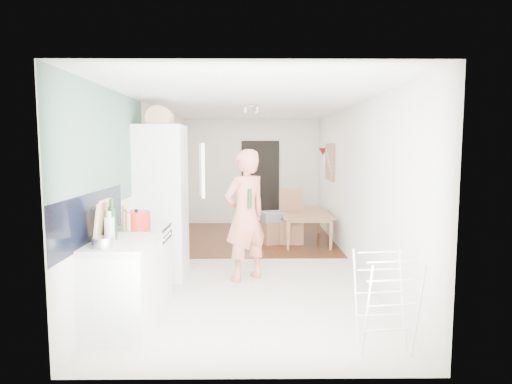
{
  "coord_description": "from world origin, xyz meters",
  "views": [
    {
      "loc": [
        0.01,
        -6.75,
        1.85
      ],
      "look_at": [
        0.07,
        0.2,
        1.12
      ],
      "focal_mm": 30.0,
      "sensor_mm": 36.0,
      "label": 1
    }
  ],
  "objects_px": {
    "dining_chair": "(292,216)",
    "drying_rack": "(386,303)",
    "stool": "(271,233)",
    "person": "(245,204)",
    "dining_table": "(306,229)"
  },
  "relations": [
    {
      "from": "stool",
      "to": "drying_rack",
      "type": "distance_m",
      "value": 4.42
    },
    {
      "from": "dining_chair",
      "to": "stool",
      "type": "height_order",
      "value": "dining_chair"
    },
    {
      "from": "person",
      "to": "dining_table",
      "type": "height_order",
      "value": "person"
    },
    {
      "from": "drying_rack",
      "to": "dining_table",
      "type": "bearing_deg",
      "value": 85.42
    },
    {
      "from": "dining_chair",
      "to": "drying_rack",
      "type": "bearing_deg",
      "value": -80.76
    },
    {
      "from": "dining_chair",
      "to": "stool",
      "type": "xyz_separation_m",
      "value": [
        -0.39,
        -0.06,
        -0.31
      ]
    },
    {
      "from": "person",
      "to": "dining_table",
      "type": "distance_m",
      "value": 2.79
    },
    {
      "from": "stool",
      "to": "person",
      "type": "bearing_deg",
      "value": -101.79
    },
    {
      "from": "drying_rack",
      "to": "dining_chair",
      "type": "bearing_deg",
      "value": 89.44
    },
    {
      "from": "dining_table",
      "to": "dining_chair",
      "type": "distance_m",
      "value": 0.43
    },
    {
      "from": "drying_rack",
      "to": "stool",
      "type": "bearing_deg",
      "value": 94.55
    },
    {
      "from": "dining_table",
      "to": "drying_rack",
      "type": "xyz_separation_m",
      "value": [
        0.14,
        -4.53,
        0.2
      ]
    },
    {
      "from": "dining_chair",
      "to": "drying_rack",
      "type": "height_order",
      "value": "dining_chair"
    },
    {
      "from": "stool",
      "to": "drying_rack",
      "type": "xyz_separation_m",
      "value": [
        0.84,
        -4.34,
        0.23
      ]
    },
    {
      "from": "person",
      "to": "dining_chair",
      "type": "relative_size",
      "value": 2.05
    }
  ]
}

